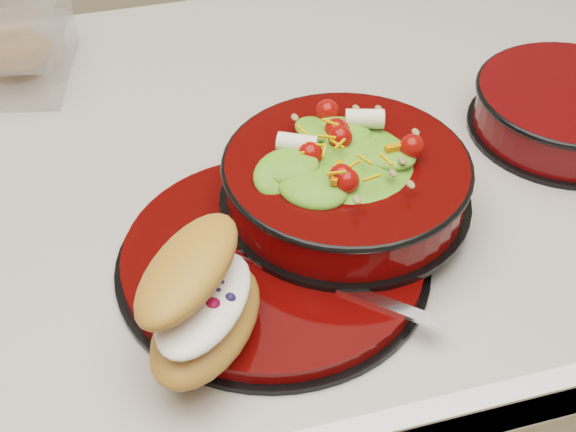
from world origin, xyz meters
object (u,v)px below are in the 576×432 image
object	(u,v)px
fork	(340,287)
croissant	(203,300)
extra_bowl	(569,108)
dinner_plate	(274,258)
island_counter	(300,387)
salad_bowl	(346,171)

from	to	relation	value
fork	croissant	bearing A→B (deg)	141.00
fork	extra_bowl	xyz separation A→B (m)	(0.33, 0.18, 0.01)
dinner_plate	croissant	distance (m)	0.12
dinner_plate	croissant	xyz separation A→B (m)	(-0.08, -0.08, 0.05)
fork	extra_bowl	distance (m)	0.37
island_counter	salad_bowl	distance (m)	0.52
dinner_plate	croissant	bearing A→B (deg)	-135.06
island_counter	extra_bowl	size ratio (longest dim) A/B	5.75
island_counter	fork	distance (m)	0.52
island_counter	dinner_plate	world-z (taller)	dinner_plate
croissant	fork	xyz separation A→B (m)	(0.12, 0.02, -0.04)
island_counter	dinner_plate	bearing A→B (deg)	-114.99
croissant	salad_bowl	bearing A→B (deg)	-16.29
dinner_plate	fork	world-z (taller)	fork
island_counter	fork	xyz separation A→B (m)	(-0.04, -0.23, 0.47)
fork	island_counter	bearing A→B (deg)	33.82
dinner_plate	fork	size ratio (longest dim) A/B	2.11
salad_bowl	extra_bowl	size ratio (longest dim) A/B	1.13
island_counter	fork	size ratio (longest dim) A/B	8.99
island_counter	extra_bowl	distance (m)	0.56
dinner_plate	fork	distance (m)	0.08
salad_bowl	croissant	bearing A→B (deg)	-142.14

